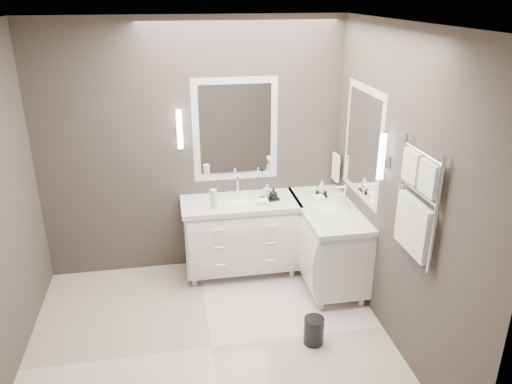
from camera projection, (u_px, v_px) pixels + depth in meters
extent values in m
cube|color=silver|center=(211.00, 348.00, 4.39)|extent=(3.20, 3.00, 0.01)
cube|color=white|center=(198.00, 23.00, 3.36)|extent=(3.20, 3.00, 0.01)
cube|color=#453C37|center=(193.00, 150.00, 5.24)|extent=(3.20, 0.01, 2.70)
cube|color=#453C37|center=(232.00, 326.00, 2.50)|extent=(3.20, 0.01, 2.70)
cube|color=#453C37|center=(399.00, 193.00, 4.14)|extent=(0.01, 3.00, 2.70)
cube|color=white|center=(240.00, 235.00, 5.40)|extent=(1.20, 0.55, 0.70)
cube|color=white|center=(240.00, 203.00, 5.26)|extent=(1.24, 0.59, 0.05)
ellipsoid|color=white|center=(240.00, 204.00, 5.27)|extent=(0.36, 0.28, 0.12)
cylinder|color=white|center=(238.00, 186.00, 5.36)|extent=(0.02, 0.02, 0.22)
cube|color=white|center=(327.00, 242.00, 5.25)|extent=(0.55, 1.20, 0.70)
cube|color=white|center=(329.00, 209.00, 5.11)|extent=(0.59, 1.24, 0.05)
ellipsoid|color=white|center=(329.00, 211.00, 5.12)|extent=(0.36, 0.28, 0.12)
cylinder|color=white|center=(345.00, 196.00, 5.09)|extent=(0.02, 0.02, 0.22)
cube|color=white|center=(235.00, 130.00, 5.23)|extent=(0.90, 0.02, 1.10)
cube|color=white|center=(235.00, 130.00, 5.23)|extent=(0.77, 0.02, 0.96)
cube|color=white|center=(363.00, 143.00, 4.79)|extent=(0.02, 0.90, 1.10)
cube|color=white|center=(363.00, 143.00, 4.79)|extent=(0.02, 0.90, 0.96)
cube|color=white|center=(180.00, 134.00, 5.07)|extent=(0.05, 0.05, 0.10)
cylinder|color=white|center=(180.00, 129.00, 5.06)|extent=(0.06, 0.06, 0.40)
cube|color=white|center=(381.00, 162.00, 4.25)|extent=(0.05, 0.05, 0.10)
cylinder|color=white|center=(382.00, 157.00, 4.23)|extent=(0.06, 0.06, 0.40)
cylinder|color=white|center=(337.00, 155.00, 5.41)|extent=(0.02, 0.22, 0.02)
cube|color=white|center=(336.00, 167.00, 5.46)|extent=(0.03, 0.17, 0.30)
cylinder|color=white|center=(436.00, 216.00, 3.48)|extent=(0.03, 0.03, 0.90)
cylinder|color=white|center=(401.00, 188.00, 3.98)|extent=(0.03, 0.03, 0.90)
cube|color=white|center=(429.00, 178.00, 3.52)|extent=(0.06, 0.22, 0.24)
cube|color=white|center=(412.00, 166.00, 3.76)|extent=(0.06, 0.22, 0.24)
cube|color=white|center=(413.00, 226.00, 3.81)|extent=(0.06, 0.46, 0.42)
cylinder|color=black|center=(314.00, 331.00, 4.40)|extent=(0.23, 0.23, 0.25)
cube|color=black|center=(270.00, 198.00, 5.28)|extent=(0.19, 0.16, 0.03)
cube|color=black|center=(321.00, 194.00, 5.39)|extent=(0.15, 0.18, 0.02)
cylinder|color=silver|center=(214.00, 199.00, 5.05)|extent=(0.09, 0.09, 0.20)
imported|color=white|center=(267.00, 191.00, 5.26)|extent=(0.08, 0.08, 0.14)
imported|color=black|center=(273.00, 193.00, 5.23)|extent=(0.11, 0.11, 0.11)
imported|color=white|center=(322.00, 187.00, 5.36)|extent=(0.06, 0.07, 0.15)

